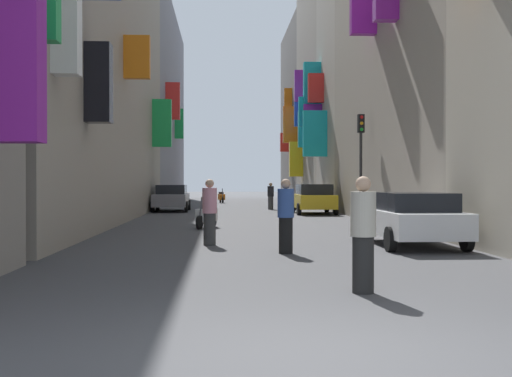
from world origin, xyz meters
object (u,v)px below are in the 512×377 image
Objects in this scene: pedestrian_near_left at (271,196)px; pedestrian_mid_street at (363,235)px; scooter_black at (289,202)px; pedestrian_crossing at (210,212)px; traffic_light_near_corner at (361,149)px; parked_car_grey at (172,197)px; scooter_white at (207,215)px; parked_car_yellow at (314,198)px; parked_car_white at (412,218)px; scooter_orange at (221,197)px; pedestrian_near_right at (286,216)px.

pedestrian_near_left is 0.92× the size of pedestrian_mid_street.
scooter_black is 21.36m from pedestrian_crossing.
pedestrian_mid_street is 17.03m from traffic_light_near_corner.
parked_car_grey is 2.56× the size of pedestrian_mid_street.
pedestrian_mid_street reaches higher than pedestrian_crossing.
parked_car_grey reaches higher than scooter_white.
pedestrian_near_left is 28.64m from pedestrian_mid_street.
parked_car_yellow is 16.81m from pedestrian_crossing.
parked_car_white is 21.95m from pedestrian_near_left.
pedestrian_near_left is at bearing -76.24° from scooter_orange.
pedestrian_crossing is (2.49, -19.44, 0.08)m from parked_car_grey.
parked_car_grey is 2.52× the size of scooter_white.
traffic_light_near_corner is (0.81, 9.73, 2.26)m from parked_car_white.
pedestrian_near_left is 23.44m from pedestrian_near_right.
parked_car_yellow is 7.23m from traffic_light_near_corner.
pedestrian_near_left reaches higher than scooter_orange.
pedestrian_crossing is 11.21m from traffic_light_near_corner.
parked_car_white is 2.42× the size of pedestrian_near_right.
pedestrian_near_left reaches higher than parked_car_yellow.
traffic_light_near_corner is (0.96, -6.82, 2.20)m from parked_car_yellow.
parked_car_white is at bearing -89.50° from parked_car_yellow.
scooter_white is 1.10× the size of pedestrian_near_left.
parked_car_yellow is 2.13× the size of scooter_orange.
pedestrian_near_right reaches higher than scooter_orange.
parked_car_grey is at bearing -167.79° from scooter_black.
pedestrian_near_left is 0.36× the size of traffic_light_near_corner.
parked_car_white is 1.00× the size of parked_car_yellow.
pedestrian_crossing is at bearing 108.29° from pedestrian_mid_street.
scooter_white is at bearing -91.11° from scooter_orange.
pedestrian_near_left is 0.93× the size of pedestrian_near_right.
parked_car_grey is at bearing 129.76° from traffic_light_near_corner.
parked_car_white reaches higher than scooter_white.
pedestrian_mid_street is at bearing -79.61° from parked_car_grey.
parked_car_yellow is at bearing 90.50° from parked_car_white.
scooter_black is at bearing 92.34° from parked_car_white.
pedestrian_mid_street is (-2.64, -23.32, 0.07)m from parked_car_yellow.
scooter_white is 1.03× the size of pedestrian_near_right.
parked_car_white is 10.02m from traffic_light_near_corner.
parked_car_yellow is 0.94× the size of traffic_light_near_corner.
pedestrian_near_right is at bearing -100.25° from parked_car_yellow.
pedestrian_near_left is at bearing 88.33° from pedestrian_mid_street.
traffic_light_near_corner is at bearing -50.24° from parked_car_grey.
pedestrian_crossing reaches higher than pedestrian_near_right.
pedestrian_crossing reaches higher than pedestrian_near_left.
traffic_light_near_corner is (8.50, -10.22, 2.22)m from parked_car_grey.
scooter_orange is (0.53, 27.13, 0.00)m from scooter_white.
pedestrian_near_left is (5.74, 1.91, 0.02)m from parked_car_grey.
pedestrian_crossing reaches higher than parked_car_grey.
scooter_black is at bearing 86.12° from pedestrian_mid_street.
scooter_white is (-5.41, 6.70, -0.27)m from parked_car_white.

